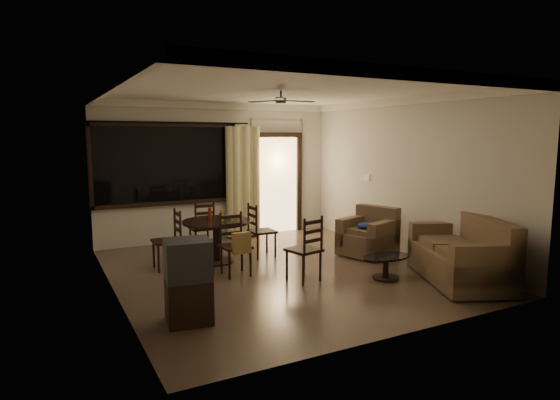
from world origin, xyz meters
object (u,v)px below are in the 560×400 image
sofa (464,256)px  side_chair (304,261)px  dining_chair_west (167,251)px  dining_chair_south (236,256)px  tv_cabinet (188,281)px  dining_table (217,229)px  armchair (369,236)px  dining_chair_north (202,237)px  coffee_table (386,264)px  dining_chair_east (262,241)px

sofa → side_chair: 2.33m
dining_chair_west → dining_chair_south: 1.20m
tv_cabinet → sofa: size_ratio=0.48×
dining_chair_west → dining_table: bearing=90.1°
dining_chair_west → tv_cabinet: (-0.33, -2.30, 0.20)m
armchair → dining_chair_south: bearing=162.3°
dining_chair_north → tv_cabinet: tv_cabinet is taller
dining_chair_west → dining_chair_south: bearing=44.3°
armchair → coffee_table: 1.44m
dining_table → dining_chair_north: (0.00, 0.79, -0.28)m
dining_chair_south → coffee_table: (1.91, -1.20, -0.07)m
dining_chair_west → coffee_table: bearing=53.3°
dining_chair_north → side_chair: (0.79, -2.35, 0.01)m
dining_chair_east → dining_chair_north: same height
dining_chair_south → dining_table: bearing=89.9°
dining_chair_east → armchair: size_ratio=0.89×
dining_chair_north → coffee_table: size_ratio=1.19×
sofa → coffee_table: size_ratio=2.50×
tv_cabinet → armchair: bearing=29.7°
side_chair → tv_cabinet: bearing=7.0°
dining_table → sofa: 3.90m
dining_chair_west → sofa: sofa is taller
sofa → dining_chair_north: bearing=153.4°
dining_chair_east → side_chair: side_chair is taller
dining_chair_west → side_chair: bearing=46.1°
dining_table → tv_cabinet: size_ratio=1.19×
dining_chair_east → side_chair: (-0.05, -1.57, 0.01)m
dining_chair_west → side_chair: size_ratio=0.98×
tv_cabinet → coffee_table: 3.10m
dining_chair_east → coffee_table: dining_chair_east is taller
dining_table → dining_chair_west: (-0.84, 0.00, -0.28)m
dining_chair_west → armchair: size_ratio=0.89×
sofa → dining_chair_south: bearing=171.4°
tv_cabinet → side_chair: (1.96, 0.73, -0.19)m
dining_chair_east → side_chair: bearing=178.3°
armchair → tv_cabinet: bearing=-177.3°
dining_table → armchair: bearing=-17.0°
dining_table → dining_chair_west: dining_chair_west is taller
dining_chair_east → dining_chair_south: 1.20m
dining_chair_west → dining_chair_north: (0.84, 0.78, 0.00)m
dining_chair_east → coffee_table: bearing=-152.2°
dining_table → side_chair: side_chair is taller
dining_chair_south → coffee_table: bearing=-31.9°
dining_chair_west → side_chair: (1.62, -1.57, 0.01)m
dining_chair_east → tv_cabinet: 3.06m
coffee_table → side_chair: 1.23m
tv_cabinet → dining_table: bearing=70.9°
dining_table → dining_chair_east: 0.88m
coffee_table → side_chair: size_ratio=0.82×
dining_chair_south → side_chair: size_ratio=0.98×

